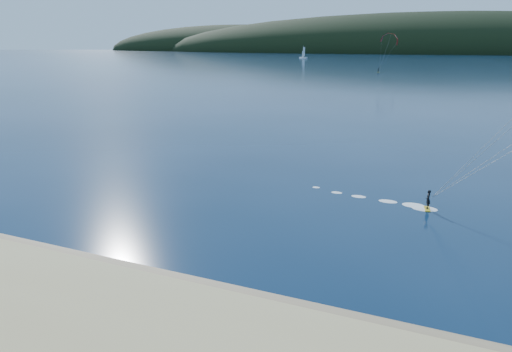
{
  "coord_description": "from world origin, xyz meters",
  "views": [
    {
      "loc": [
        14.8,
        -14.83,
        12.56
      ],
      "look_at": [
        3.81,
        10.0,
        5.0
      ],
      "focal_mm": 33.48,
      "sensor_mm": 36.0,
      "label": 1
    }
  ],
  "objects": [
    {
      "name": "ground",
      "position": [
        0.0,
        0.0,
        0.0
      ],
      "size": [
        1800.0,
        1800.0,
        0.0
      ],
      "primitive_type": "plane",
      "color": "#071B34",
      "rests_on": "ground"
    },
    {
      "name": "sailboat",
      "position": [
        -121.26,
        395.09,
        0.82
      ],
      "size": [
        7.9,
        5.33,
        11.06
      ],
      "color": "white",
      "rests_on": "ground"
    },
    {
      "name": "wet_sand",
      "position": [
        0.0,
        4.5,
        0.05
      ],
      "size": [
        220.0,
        2.5,
        0.1
      ],
      "color": "#8F7653",
      "rests_on": "ground"
    },
    {
      "name": "kitesurfer_far",
      "position": [
        -19.48,
        206.03,
        13.04
      ],
      "size": [
        8.79,
        5.37,
        15.73
      ],
      "color": "gold",
      "rests_on": "ground"
    },
    {
      "name": "headland",
      "position": [
        0.63,
        745.28,
        0.0
      ],
      "size": [
        1200.0,
        310.0,
        140.0
      ],
      "color": "black",
      "rests_on": "ground"
    }
  ]
}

